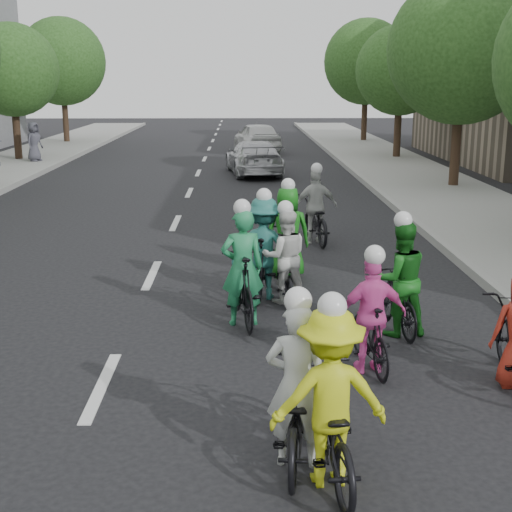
{
  "coord_description": "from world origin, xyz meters",
  "views": [
    {
      "loc": [
        1.7,
        -7.99,
        3.61
      ],
      "look_at": [
        1.92,
        2.46,
        1.0
      ],
      "focal_mm": 50.0,
      "sensor_mm": 36.0,
      "label": 1
    }
  ],
  "objects_px": {
    "cyclist_8": "(315,215)",
    "follow_car_trail": "(257,137)",
    "cyclist_7": "(264,256)",
    "follow_car_lead": "(254,157)",
    "cyclist_2": "(329,412)",
    "cyclist_5": "(242,280)",
    "cyclist_1": "(399,288)",
    "cyclist_3": "(371,325)",
    "spectator_2": "(34,142)",
    "cyclist_9": "(287,240)",
    "cyclist_6": "(285,266)",
    "cyclist_0": "(296,405)"
  },
  "relations": [
    {
      "from": "cyclist_8",
      "to": "follow_car_trail",
      "type": "distance_m",
      "value": 20.6
    },
    {
      "from": "cyclist_7",
      "to": "follow_car_lead",
      "type": "xyz_separation_m",
      "value": [
        0.11,
        15.94,
        -0.07
      ]
    },
    {
      "from": "cyclist_2",
      "to": "cyclist_5",
      "type": "relative_size",
      "value": 0.99
    },
    {
      "from": "cyclist_7",
      "to": "cyclist_8",
      "type": "relative_size",
      "value": 0.92
    },
    {
      "from": "cyclist_2",
      "to": "cyclist_8",
      "type": "distance_m",
      "value": 9.85
    },
    {
      "from": "cyclist_1",
      "to": "cyclist_3",
      "type": "bearing_deg",
      "value": 56.27
    },
    {
      "from": "cyclist_7",
      "to": "spectator_2",
      "type": "bearing_deg",
      "value": -54.35
    },
    {
      "from": "cyclist_7",
      "to": "follow_car_trail",
      "type": "xyz_separation_m",
      "value": [
        0.43,
        24.74,
        0.02
      ]
    },
    {
      "from": "cyclist_9",
      "to": "follow_car_lead",
      "type": "bearing_deg",
      "value": -94.46
    },
    {
      "from": "cyclist_6",
      "to": "cyclist_0",
      "type": "bearing_deg",
      "value": 82.6
    },
    {
      "from": "cyclist_3",
      "to": "spectator_2",
      "type": "distance_m",
      "value": 24.87
    },
    {
      "from": "cyclist_8",
      "to": "follow_car_trail",
      "type": "xyz_separation_m",
      "value": [
        -0.86,
        20.59,
        0.12
      ]
    },
    {
      "from": "cyclist_1",
      "to": "cyclist_5",
      "type": "distance_m",
      "value": 2.31
    },
    {
      "from": "cyclist_2",
      "to": "cyclist_7",
      "type": "xyz_separation_m",
      "value": [
        -0.41,
        5.65,
        0.06
      ]
    },
    {
      "from": "cyclist_9",
      "to": "cyclist_0",
      "type": "bearing_deg",
      "value": 81.2
    },
    {
      "from": "cyclist_9",
      "to": "spectator_2",
      "type": "xyz_separation_m",
      "value": [
        -9.73,
        18.09,
        0.29
      ]
    },
    {
      "from": "spectator_2",
      "to": "cyclist_3",
      "type": "bearing_deg",
      "value": -130.48
    },
    {
      "from": "cyclist_1",
      "to": "cyclist_6",
      "type": "bearing_deg",
      "value": -53.52
    },
    {
      "from": "cyclist_6",
      "to": "cyclist_9",
      "type": "height_order",
      "value": "cyclist_9"
    },
    {
      "from": "follow_car_lead",
      "to": "follow_car_trail",
      "type": "height_order",
      "value": "follow_car_trail"
    },
    {
      "from": "cyclist_5",
      "to": "cyclist_8",
      "type": "xyz_separation_m",
      "value": [
        1.65,
        5.44,
        -0.04
      ]
    },
    {
      "from": "cyclist_6",
      "to": "cyclist_7",
      "type": "relative_size",
      "value": 0.91
    },
    {
      "from": "cyclist_6",
      "to": "follow_car_trail",
      "type": "distance_m",
      "value": 24.97
    },
    {
      "from": "cyclist_0",
      "to": "cyclist_5",
      "type": "distance_m",
      "value": 4.07
    },
    {
      "from": "cyclist_5",
      "to": "cyclist_9",
      "type": "relative_size",
      "value": 1.03
    },
    {
      "from": "cyclist_1",
      "to": "cyclist_0",
      "type": "bearing_deg",
      "value": 55.4
    },
    {
      "from": "cyclist_2",
      "to": "spectator_2",
      "type": "relative_size",
      "value": 1.14
    },
    {
      "from": "cyclist_2",
      "to": "cyclist_9",
      "type": "bearing_deg",
      "value": -96.71
    },
    {
      "from": "cyclist_3",
      "to": "cyclist_6",
      "type": "distance_m",
      "value": 3.05
    },
    {
      "from": "cyclist_8",
      "to": "follow_car_lead",
      "type": "distance_m",
      "value": 11.84
    },
    {
      "from": "follow_car_lead",
      "to": "spectator_2",
      "type": "bearing_deg",
      "value": -27.92
    },
    {
      "from": "cyclist_7",
      "to": "follow_car_lead",
      "type": "relative_size",
      "value": 0.41
    },
    {
      "from": "cyclist_2",
      "to": "spectator_2",
      "type": "distance_m",
      "value": 26.86
    },
    {
      "from": "cyclist_5",
      "to": "cyclist_6",
      "type": "distance_m",
      "value": 1.27
    },
    {
      "from": "cyclist_2",
      "to": "cyclist_6",
      "type": "height_order",
      "value": "cyclist_2"
    },
    {
      "from": "cyclist_8",
      "to": "cyclist_7",
      "type": "bearing_deg",
      "value": 64.83
    },
    {
      "from": "cyclist_1",
      "to": "cyclist_8",
      "type": "distance_m",
      "value": 5.98
    },
    {
      "from": "cyclist_1",
      "to": "follow_car_lead",
      "type": "relative_size",
      "value": 0.4
    },
    {
      "from": "cyclist_8",
      "to": "cyclist_6",
      "type": "bearing_deg",
      "value": 69.81
    },
    {
      "from": "spectator_2",
      "to": "cyclist_9",
      "type": "bearing_deg",
      "value": -127.19
    },
    {
      "from": "cyclist_5",
      "to": "spectator_2",
      "type": "xyz_separation_m",
      "value": [
        -8.89,
        20.69,
        0.32
      ]
    },
    {
      "from": "spectator_2",
      "to": "cyclist_5",
      "type": "bearing_deg",
      "value": -132.22
    },
    {
      "from": "cyclist_5",
      "to": "cyclist_6",
      "type": "bearing_deg",
      "value": -132.51
    },
    {
      "from": "cyclist_1",
      "to": "cyclist_9",
      "type": "height_order",
      "value": "cyclist_9"
    },
    {
      "from": "follow_car_lead",
      "to": "cyclist_6",
      "type": "bearing_deg",
      "value": 83.21
    },
    {
      "from": "cyclist_5",
      "to": "follow_car_lead",
      "type": "height_order",
      "value": "cyclist_5"
    },
    {
      "from": "cyclist_6",
      "to": "cyclist_8",
      "type": "xyz_separation_m",
      "value": [
        0.95,
        4.38,
        0.02
      ]
    },
    {
      "from": "cyclist_8",
      "to": "spectator_2",
      "type": "relative_size",
      "value": 1.23
    },
    {
      "from": "follow_car_trail",
      "to": "cyclist_3",
      "type": "bearing_deg",
      "value": 80.19
    },
    {
      "from": "cyclist_7",
      "to": "follow_car_lead",
      "type": "distance_m",
      "value": 15.94
    }
  ]
}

